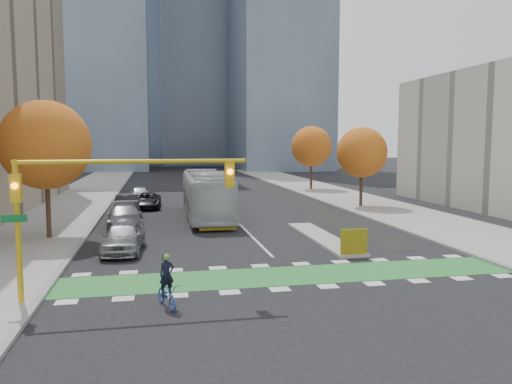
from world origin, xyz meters
name	(u,v)px	position (x,y,z in m)	size (l,w,h in m)	color
ground	(301,285)	(0.00, 0.00, 0.00)	(300.00, 300.00, 0.00)	black
sidewalk_west	(50,219)	(-13.50, 20.00, 0.07)	(7.00, 120.00, 0.15)	gray
sidewalk_east	(387,209)	(13.50, 20.00, 0.07)	(7.00, 120.00, 0.15)	gray
curb_west	(99,218)	(-10.00, 20.00, 0.07)	(0.30, 120.00, 0.16)	gray
curb_east	(348,210)	(10.00, 20.00, 0.07)	(0.30, 120.00, 0.16)	gray
bike_crossing	(291,275)	(0.00, 1.50, 0.01)	(20.00, 3.00, 0.01)	#297E33
centre_line	(205,191)	(0.00, 40.00, 0.01)	(0.15, 70.00, 0.01)	silver
bike_lane_paint	(288,199)	(7.50, 30.00, 0.01)	(2.50, 50.00, 0.01)	black
median_island	(323,238)	(4.00, 9.00, 0.08)	(1.60, 10.00, 0.16)	gray
hazard_board	(354,242)	(4.00, 4.20, 0.80)	(1.40, 0.12, 1.30)	yellow
tower_ne	(278,25)	(20.00, 85.00, 30.00)	(18.00, 24.00, 60.00)	#47566B
tower_far	(159,29)	(-4.00, 140.00, 40.00)	(26.00, 26.00, 80.00)	#47566B
tree_west	(46,145)	(-12.00, 12.00, 5.62)	(5.20, 5.20, 8.22)	#332114
tree_east_near	(362,152)	(12.00, 22.00, 4.86)	(4.40, 4.40, 7.08)	#332114
tree_east_far	(311,146)	(12.50, 38.00, 5.24)	(4.80, 4.80, 7.65)	#332114
traffic_signal_west	(93,192)	(-7.93, -0.51, 4.03)	(8.53, 0.56, 5.20)	#BF9914
cyclist	(167,290)	(-5.41, -1.71, 0.64)	(1.10, 1.76, 1.92)	#204195
bus	(207,195)	(-1.97, 18.59, 1.80)	(3.02, 12.92, 3.60)	#B8BDC0
parked_car_a	(124,237)	(-7.45, 7.68, 0.82)	(1.94, 4.81, 1.64)	#95959A
parked_car_b	(127,207)	(-7.91, 20.16, 0.84)	(1.78, 5.10, 1.68)	black
parked_car_c	(125,216)	(-7.81, 15.16, 0.81)	(2.28, 5.60, 1.62)	#505055
parked_car_d	(147,201)	(-6.50, 25.16, 0.67)	(2.23, 4.83, 1.34)	black
parked_car_e	(140,194)	(-7.30, 30.87, 0.73)	(1.72, 4.26, 1.45)	#A7A8AD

